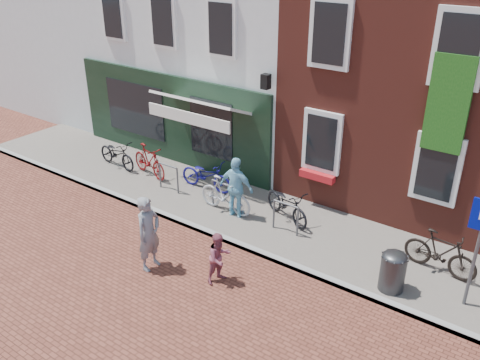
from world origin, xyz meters
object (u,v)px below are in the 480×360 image
Objects in this scene: parking_sign at (480,234)px; cafe_person at (236,187)px; bicycle_3 at (225,195)px; bicycle_4 at (287,204)px; bicycle_2 at (206,175)px; boy at (219,258)px; bicycle_1 at (149,161)px; woman at (149,233)px; bicycle_5 at (441,253)px; litter_bin at (393,269)px; bicycle_0 at (117,154)px.

parking_sign is 6.03m from cafe_person.
bicycle_4 is (1.59, 0.60, -0.05)m from bicycle_3.
boy is at bearing -141.67° from bicycle_2.
cafe_person is at bearing -84.46° from bicycle_1.
woman is 3.97m from bicycle_2.
cafe_person is 1.01× the size of bicycle_1.
bicycle_2 is 1.03× the size of bicycle_5.
bicycle_5 is at bearing -35.80° from boy.
boy is (1.60, 0.51, -0.30)m from woman.
boy reaches higher than bicycle_4.
woman reaches higher than bicycle_4.
litter_bin reaches higher than bicycle_2.
bicycle_1 and bicycle_5 have the same top height.
litter_bin is 3.71m from boy.
bicycle_2 is at bearing 94.65° from bicycle_5.
parking_sign is at bearing -48.49° from boy.
parking_sign is at bearing -69.00° from woman.
bicycle_1 is at bearing 76.25° from boy.
parking_sign is at bearing -81.50° from bicycle_1.
bicycle_0 is (-5.03, 0.33, -0.39)m from cafe_person.
bicycle_2 is (3.37, 0.44, 0.00)m from bicycle_0.
woman is at bearing -164.39° from bicycle_2.
cafe_person is (-1.30, 2.43, 0.34)m from boy.
woman is 6.53m from bicycle_5.
bicycle_3 is at bearing 50.83° from boy.
cafe_person reaches higher than bicycle_0.
parking_sign is 1.45× the size of bicycle_0.
bicycle_0 is at bearing 92.88° from bicycle_2.
bicycle_2 is (-2.96, 3.20, -0.05)m from boy.
bicycle_4 is (4.90, 0.16, -0.05)m from bicycle_1.
boy is at bearing 134.04° from bicycle_5.
bicycle_4 is (-4.76, 0.85, -1.23)m from parking_sign.
bicycle_0 is at bearing 52.88° from woman.
cafe_person is 0.98× the size of bicycle_0.
bicycle_3 is 0.97× the size of bicycle_4.
boy is 0.73× the size of bicycle_5.
parking_sign reaches higher than bicycle_0.
litter_bin is 0.40× the size of parking_sign.
bicycle_3 is 5.59m from bicycle_5.
bicycle_5 is (3.88, 3.02, -0.00)m from boy.
bicycle_3 is 1.70m from bicycle_4.
bicycle_0 is at bearing -7.93° from cafe_person.
bicycle_2 is 1.48m from bicycle_3.
litter_bin is at bearing -97.31° from bicycle_3.
cafe_person reaches higher than bicycle_4.
woman is at bearing 123.98° from boy.
cafe_person is 1.87m from bicycle_2.
litter_bin is 3.56m from bicycle_4.
cafe_person is 0.51m from bicycle_3.
parking_sign reaches higher than bicycle_1.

